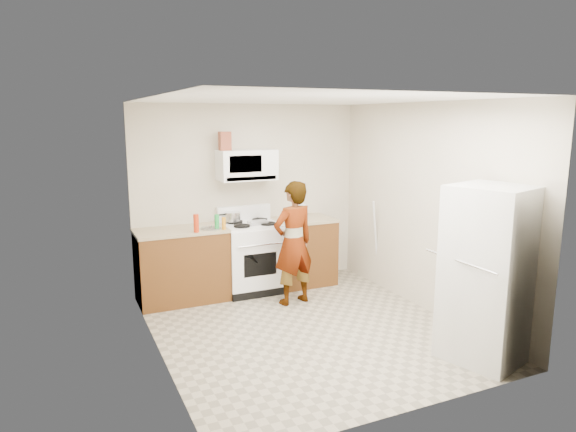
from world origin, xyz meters
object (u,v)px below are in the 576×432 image
person (293,243)px  saucepan (233,217)px  kettle (301,210)px  fridge (488,274)px  gas_range (251,256)px  microwave (247,165)px

person → saucepan: size_ratio=7.35×
kettle → saucepan: 1.06m
person → kettle: person is taller
kettle → fridge: bearing=-95.0°
fridge → kettle: bearing=82.2°
person → kettle: size_ratio=9.56×
gas_range → saucepan: 0.59m
gas_range → microwave: bearing=90.0°
gas_range → person: bearing=-64.6°
person → saucepan: (-0.52, 0.82, 0.23)m
gas_range → kettle: 1.03m
person → fridge: 2.39m
kettle → gas_range: bearing=-179.8°
microwave → kettle: 1.10m
gas_range → saucepan: size_ratio=5.32×
kettle → saucepan: bearing=169.2°
fridge → microwave: bearing=97.6°
saucepan → kettle: bearing=3.8°
gas_range → fridge: bearing=-64.0°
person → fridge: fridge is taller
person → saucepan: 1.00m
microwave → gas_range: bearing=-90.0°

